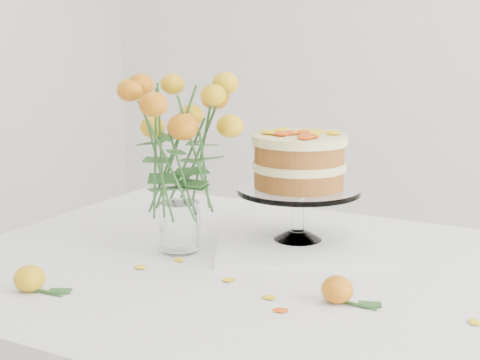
% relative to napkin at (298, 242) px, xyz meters
% --- Properties ---
extents(table, '(1.43, 0.93, 0.76)m').
position_rel_napkin_xyz_m(table, '(0.10, -0.16, -0.09)').
color(table, '#A4785F').
rests_on(table, ground).
extents(napkin, '(0.45, 0.45, 0.01)m').
position_rel_napkin_xyz_m(napkin, '(0.00, 0.00, 0.00)').
color(napkin, white).
rests_on(napkin, table).
extents(cake_stand, '(0.26, 0.26, 0.23)m').
position_rel_napkin_xyz_m(cake_stand, '(-0.00, 0.00, 0.16)').
color(cake_stand, white).
rests_on(cake_stand, napkin).
extents(rose_vase, '(0.34, 0.34, 0.41)m').
position_rel_napkin_xyz_m(rose_vase, '(-0.19, -0.16, 0.24)').
color(rose_vase, white).
rests_on(rose_vase, table).
extents(loose_rose_near, '(0.10, 0.05, 0.05)m').
position_rel_napkin_xyz_m(loose_rose_near, '(-0.30, -0.47, 0.02)').
color(loose_rose_near, '#EBAC14').
rests_on(loose_rose_near, table).
extents(loose_rose_far, '(0.10, 0.05, 0.05)m').
position_rel_napkin_xyz_m(loose_rose_far, '(0.19, -0.26, 0.02)').
color(loose_rose_far, '#C15809').
rests_on(loose_rose_far, table).
extents(stray_petal_a, '(0.03, 0.02, 0.00)m').
position_rel_napkin_xyz_m(stray_petal_a, '(-0.02, -0.26, -0.00)').
color(stray_petal_a, yellow).
rests_on(stray_petal_a, table).
extents(stray_petal_b, '(0.03, 0.02, 0.00)m').
position_rel_napkin_xyz_m(stray_petal_b, '(0.08, -0.30, -0.00)').
color(stray_petal_b, yellow).
rests_on(stray_petal_b, table).
extents(stray_petal_c, '(0.03, 0.02, 0.00)m').
position_rel_napkin_xyz_m(stray_petal_c, '(0.12, -0.34, -0.00)').
color(stray_petal_c, yellow).
rests_on(stray_petal_c, table).
extents(stray_petal_d, '(0.03, 0.02, 0.00)m').
position_rel_napkin_xyz_m(stray_petal_d, '(-0.16, -0.21, -0.00)').
color(stray_petal_d, yellow).
rests_on(stray_petal_d, table).
extents(stray_petal_e, '(0.03, 0.02, 0.00)m').
position_rel_napkin_xyz_m(stray_petal_e, '(-0.20, -0.28, -0.00)').
color(stray_petal_e, yellow).
rests_on(stray_petal_e, table).
extents(stray_petal_f, '(0.03, 0.02, 0.00)m').
position_rel_napkin_xyz_m(stray_petal_f, '(0.40, -0.24, -0.00)').
color(stray_petal_f, yellow).
rests_on(stray_petal_f, table).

